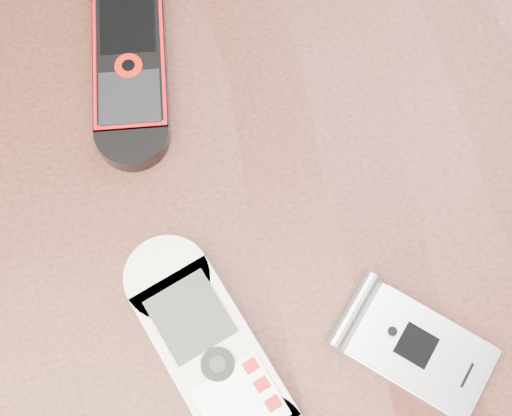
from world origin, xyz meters
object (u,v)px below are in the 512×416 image
at_px(table, 250,255).
at_px(nokia_black_red, 130,59).
at_px(nokia_white, 213,357).
at_px(motorola_razr, 418,349).

height_order(table, nokia_black_red, nokia_black_red).
relative_size(nokia_white, nokia_black_red, 1.01).
height_order(table, motorola_razr, motorola_razr).
bearing_deg(motorola_razr, table, 80.45).
bearing_deg(motorola_razr, nokia_black_red, 74.08).
height_order(nokia_white, motorola_razr, nokia_white).
distance_m(table, nokia_black_red, 0.18).
bearing_deg(nokia_black_red, nokia_white, -77.89).
bearing_deg(table, motorola_razr, -55.56).
height_order(table, nokia_white, nokia_white).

